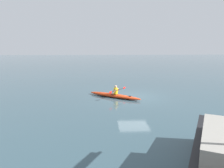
% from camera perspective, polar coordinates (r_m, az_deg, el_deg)
% --- Properties ---
extents(ground_plane, '(160.00, 160.00, 0.00)m').
position_cam_1_polar(ground_plane, '(17.95, 5.74, -3.35)').
color(ground_plane, '#334C56').
extents(kayak, '(4.24, 3.33, 0.29)m').
position_cam_1_polar(kayak, '(17.65, 0.57, -3.03)').
color(kayak, red).
rests_on(kayak, ground).
extents(kayaker, '(1.50, 2.04, 0.71)m').
position_cam_1_polar(kayaker, '(17.46, 1.04, -1.65)').
color(kayaker, yellow).
rests_on(kayaker, kayak).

